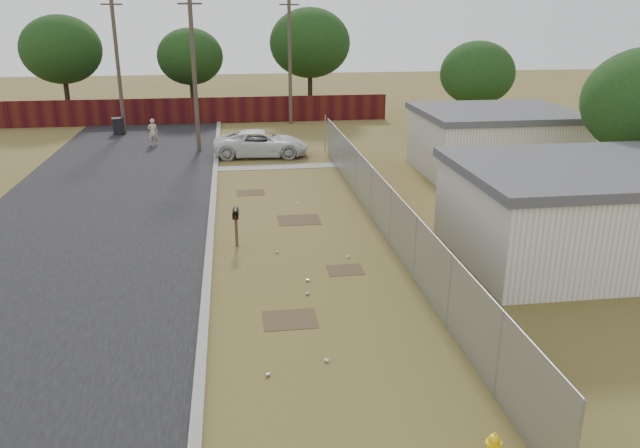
{
  "coord_description": "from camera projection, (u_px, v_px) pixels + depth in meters",
  "views": [
    {
      "loc": [
        -2.04,
        -19.47,
        7.66
      ],
      "look_at": [
        0.6,
        -0.71,
        1.1
      ],
      "focal_mm": 35.0,
      "sensor_mm": 36.0,
      "label": 1
    }
  ],
  "objects": [
    {
      "name": "utility_poles",
      "position": [
        203.0,
        59.0,
        38.31
      ],
      "size": [
        12.6,
        8.24,
        9.0
      ],
      "color": "brown",
      "rests_on": "ground"
    },
    {
      "name": "privacy_fence",
      "position": [
        175.0,
        111.0,
        43.3
      ],
      "size": [
        30.0,
        0.12,
        1.8
      ],
      "primitive_type": "cube",
      "color": "#49150F",
      "rests_on": "ground"
    },
    {
      "name": "horizon_trees",
      "position": [
        273.0,
        56.0,
        41.63
      ],
      "size": [
        33.32,
        31.94,
        7.78
      ],
      "color": "black",
      "rests_on": "ground"
    },
    {
      "name": "scattered_litter",
      "position": [
        305.0,
        277.0,
        18.65
      ],
      "size": [
        3.12,
        12.71,
        0.07
      ],
      "color": "silver",
      "rests_on": "ground"
    },
    {
      "name": "chainlink_fence",
      "position": [
        384.0,
        213.0,
        22.1
      ],
      "size": [
        0.1,
        27.06,
        2.02
      ],
      "color": "gray",
      "rests_on": "ground"
    },
    {
      "name": "pedestrian",
      "position": [
        153.0,
        132.0,
        36.61
      ],
      "size": [
        0.59,
        0.4,
        1.57
      ],
      "primitive_type": "imported",
      "rotation": [
        0.0,
        0.0,
        3.19
      ],
      "color": "tan",
      "rests_on": "ground"
    },
    {
      "name": "pickup_truck",
      "position": [
        261.0,
        143.0,
        33.91
      ],
      "size": [
        5.25,
        2.68,
        1.42
      ],
      "primitive_type": "imported",
      "rotation": [
        0.0,
        0.0,
        1.51
      ],
      "color": "silver",
      "rests_on": "ground"
    },
    {
      "name": "ground",
      "position": [
        300.0,
        249.0,
        20.99
      ],
      "size": [
        120.0,
        120.0,
        0.0
      ],
      "primitive_type": "plane",
      "color": "brown",
      "rests_on": "ground"
    },
    {
      "name": "street",
      "position": [
        129.0,
        191.0,
        27.63
      ],
      "size": [
        15.1,
        60.0,
        0.12
      ],
      "color": "black",
      "rests_on": "ground"
    },
    {
      "name": "trash_bin",
      "position": [
        118.0,
        126.0,
        39.84
      ],
      "size": [
        0.81,
        0.8,
        1.06
      ],
      "color": "black",
      "rests_on": "ground"
    },
    {
      "name": "mailbox",
      "position": [
        236.0,
        217.0,
        20.88
      ],
      "size": [
        0.23,
        0.58,
        1.34
      ],
      "color": "brown",
      "rests_on": "ground"
    },
    {
      "name": "houses",
      "position": [
        534.0,
        171.0,
        24.69
      ],
      "size": [
        9.3,
        17.24,
        3.1
      ],
      "color": "silver",
      "rests_on": "ground"
    }
  ]
}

